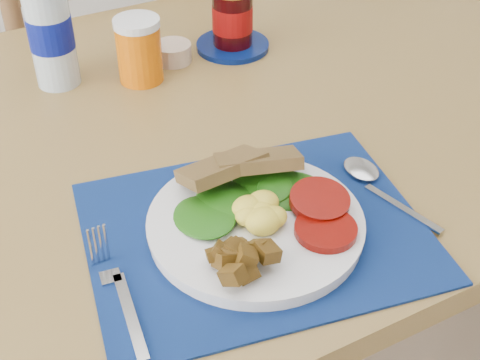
{
  "coord_description": "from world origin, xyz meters",
  "views": [
    {
      "loc": [
        -0.48,
        -0.58,
        1.31
      ],
      "look_at": [
        -0.18,
        -0.02,
        0.8
      ],
      "focal_mm": 50.0,
      "sensor_mm": 36.0,
      "label": 1
    }
  ],
  "objects_px": {
    "juice_glass": "(139,52)",
    "jam_on_saucer": "(232,21)",
    "breakfast_plate": "(253,222)",
    "water_bottle": "(49,22)",
    "chair_far": "(105,28)"
  },
  "relations": [
    {
      "from": "water_bottle",
      "to": "jam_on_saucer",
      "type": "bearing_deg",
      "value": -4.82
    },
    {
      "from": "water_bottle",
      "to": "juice_glass",
      "type": "distance_m",
      "value": 0.15
    },
    {
      "from": "breakfast_plate",
      "to": "water_bottle",
      "type": "bearing_deg",
      "value": 106.17
    },
    {
      "from": "chair_far",
      "to": "jam_on_saucer",
      "type": "bearing_deg",
      "value": 109.6
    },
    {
      "from": "breakfast_plate",
      "to": "jam_on_saucer",
      "type": "bearing_deg",
      "value": 69.29
    },
    {
      "from": "chair_far",
      "to": "jam_on_saucer",
      "type": "xyz_separation_m",
      "value": [
        0.1,
        -0.47,
        0.19
      ]
    },
    {
      "from": "juice_glass",
      "to": "breakfast_plate",
      "type": "bearing_deg",
      "value": -92.88
    },
    {
      "from": "water_bottle",
      "to": "jam_on_saucer",
      "type": "distance_m",
      "value": 0.32
    },
    {
      "from": "chair_far",
      "to": "jam_on_saucer",
      "type": "relative_size",
      "value": 9.45
    },
    {
      "from": "breakfast_plate",
      "to": "water_bottle",
      "type": "relative_size",
      "value": 1.07
    },
    {
      "from": "chair_far",
      "to": "water_bottle",
      "type": "height_order",
      "value": "chair_far"
    },
    {
      "from": "chair_far",
      "to": "juice_glass",
      "type": "relative_size",
      "value": 12.18
    },
    {
      "from": "chair_far",
      "to": "breakfast_plate",
      "type": "distance_m",
      "value": 0.94
    },
    {
      "from": "chair_far",
      "to": "water_bottle",
      "type": "relative_size",
      "value": 5.08
    },
    {
      "from": "juice_glass",
      "to": "jam_on_saucer",
      "type": "height_order",
      "value": "jam_on_saucer"
    }
  ]
}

